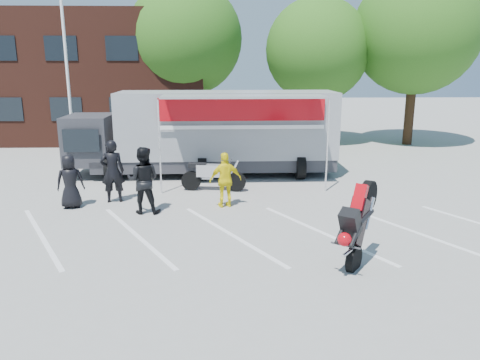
{
  "coord_description": "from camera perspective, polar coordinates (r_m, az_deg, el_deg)",
  "views": [
    {
      "loc": [
        0.08,
        -10.35,
        4.27
      ],
      "look_at": [
        0.48,
        1.53,
        1.3
      ],
      "focal_mm": 35.0,
      "sensor_mm": 36.0,
      "label": 1
    }
  ],
  "objects": [
    {
      "name": "office_building",
      "position": [
        30.1,
        -21.94,
        11.57
      ],
      "size": [
        18.0,
        8.0,
        7.0
      ],
      "primitive_type": "cube",
      "color": "#472016",
      "rests_on": "ground"
    },
    {
      "name": "flagpole",
      "position": [
        21.32,
        -19.9,
        15.33
      ],
      "size": [
        1.61,
        0.12,
        8.0
      ],
      "color": "white",
      "rests_on": "ground"
    },
    {
      "name": "spectator_leather_c",
      "position": [
        13.82,
        -11.71,
        -0.04
      ],
      "size": [
        0.99,
        0.8,
        1.96
      ],
      "primitive_type": "imported",
      "rotation": [
        0.0,
        0.0,
        3.08
      ],
      "color": "black",
      "rests_on": "ground"
    },
    {
      "name": "spectator_leather_b",
      "position": [
        15.16,
        -15.28,
        1.04
      ],
      "size": [
        0.8,
        0.6,
        1.98
      ],
      "primitive_type": "imported",
      "rotation": [
        0.0,
        0.0,
        3.32
      ],
      "color": "black",
      "rests_on": "ground"
    },
    {
      "name": "spectator_leather_a",
      "position": [
        14.96,
        -20.0,
        -0.14
      ],
      "size": [
        0.9,
        0.68,
        1.65
      ],
      "primitive_type": "imported",
      "rotation": [
        0.0,
        0.0,
        3.34
      ],
      "color": "black",
      "rests_on": "ground"
    },
    {
      "name": "parking_bay_lines",
      "position": [
        12.12,
        -2.19,
        -6.57
      ],
      "size": [
        18.09,
        13.33,
        0.01
      ],
      "primitive_type": "cube",
      "rotation": [
        0.0,
        0.0,
        0.52
      ],
      "color": "white",
      "rests_on": "ground"
    },
    {
      "name": "parked_motorcycle",
      "position": [
        16.16,
        -3.23,
        -1.32
      ],
      "size": [
        2.36,
        1.05,
        1.19
      ],
      "primitive_type": null,
      "rotation": [
        0.0,
        0.0,
        1.44
      ],
      "color": "silver",
      "rests_on": "ground"
    },
    {
      "name": "tree_left",
      "position": [
        26.46,
        -6.7,
        16.74
      ],
      "size": [
        6.12,
        6.12,
        8.64
      ],
      "color": "#382314",
      "rests_on": "ground"
    },
    {
      "name": "tree_mid",
      "position": [
        25.83,
        9.41,
        15.34
      ],
      "size": [
        5.44,
        5.44,
        7.68
      ],
      "color": "#382314",
      "rests_on": "ground"
    },
    {
      "name": "spectator_hivis",
      "position": [
        14.15,
        -1.78,
        0.01
      ],
      "size": [
        1.06,
        0.64,
        1.69
      ],
      "primitive_type": "imported",
      "rotation": [
        0.0,
        0.0,
        3.39
      ],
      "color": "#FFE80D",
      "rests_on": "ground"
    },
    {
      "name": "stunt_bike_rider",
      "position": [
        10.97,
        14.78,
        -9.36
      ],
      "size": [
        1.68,
        1.87,
        2.03
      ],
      "primitive_type": null,
      "rotation": [
        0.0,
        0.0,
        -0.63
      ],
      "color": "black",
      "rests_on": "ground"
    },
    {
      "name": "ground",
      "position": [
        11.19,
        -2.21,
        -8.4
      ],
      "size": [
        100.0,
        100.0,
        0.0
      ],
      "primitive_type": "plane",
      "color": "gray",
      "rests_on": "ground"
    },
    {
      "name": "tree_right",
      "position": [
        26.8,
        20.72,
        16.6
      ],
      "size": [
        6.46,
        6.46,
        9.12
      ],
      "color": "#382314",
      "rests_on": "ground"
    },
    {
      "name": "transporter_truck",
      "position": [
        18.6,
        -3.05,
        0.74
      ],
      "size": [
        10.21,
        5.03,
        3.23
      ],
      "primitive_type": null,
      "rotation": [
        0.0,
        0.0,
        0.01
      ],
      "color": "gray",
      "rests_on": "ground"
    }
  ]
}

